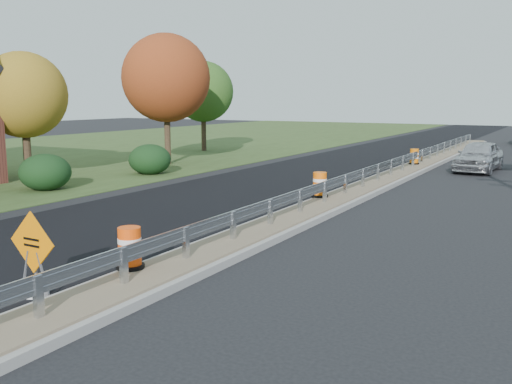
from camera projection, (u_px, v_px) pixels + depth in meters
The scene contains 15 objects.
ground at pixel (300, 219), 17.89m from camera, with size 140.00×140.00×0.00m, color black.
grass_verge_near at pixel (37, 155), 38.09m from camera, with size 30.00×120.00×0.03m, color #34481E.
milled_overlay at pixel (305, 174), 28.62m from camera, with size 7.20×120.00×0.01m, color black.
median at pixel (378, 183), 24.75m from camera, with size 1.60×55.00×0.23m.
guardrail at pixel (385, 166), 25.51m from camera, with size 0.10×46.15×0.72m.
hedge_mid at pixel (45, 172), 23.32m from camera, with size 2.09×2.09×1.52m, color black.
hedge_north at pixel (150, 159), 28.24m from camera, with size 2.09×2.09×1.52m, color black.
tree_near_yellow at pixel (24, 95), 26.23m from camera, with size 3.96×3.96×5.88m.
tree_near_red at pixel (166, 78), 31.98m from camera, with size 4.95×4.95×7.35m.
tree_near_back at pixel (203, 92), 40.42m from camera, with size 4.29×4.29×6.37m.
caution_sign at pixel (34, 275), 10.84m from camera, with size 1.20×0.50×1.65m.
barrel_median_near at pixel (130, 249), 11.85m from camera, with size 0.59×0.59×0.87m.
barrel_median_mid at pixel (320, 185), 20.50m from camera, with size 0.61×0.61×0.89m.
barrel_median_far at pixel (414, 157), 30.75m from camera, with size 0.56×0.56×0.83m.
car_silver at pixel (479, 156), 29.46m from camera, with size 1.88×4.67×1.59m, color #B7B7BC.
Camera 1 is at (7.37, -15.95, 3.73)m, focal length 40.00 mm.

